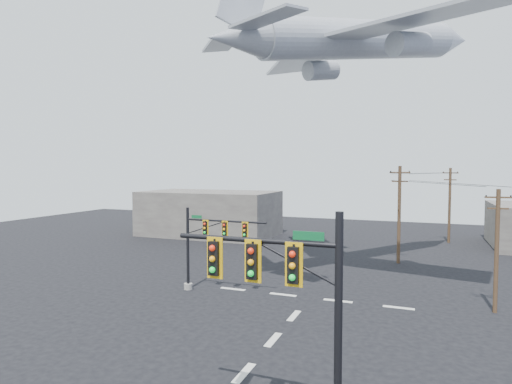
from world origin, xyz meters
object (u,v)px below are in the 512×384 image
at_px(signal_mast_near, 295,312).
at_px(airliner, 362,40).
at_px(utility_pole_b, 399,213).
at_px(utility_pole_c, 450,204).
at_px(utility_pole_a, 497,248).
at_px(signal_mast_far, 206,244).

distance_m(signal_mast_near, airliner, 27.57).
xyz_separation_m(signal_mast_near, airliner, (-0.97, 22.87, 15.36)).
distance_m(utility_pole_b, utility_pole_c, 15.07).
bearing_deg(utility_pole_a, utility_pole_c, 85.36).
relative_size(signal_mast_near, airliner, 0.31).
bearing_deg(utility_pole_b, signal_mast_far, -135.82).
relative_size(signal_mast_far, airliner, 0.26).
relative_size(signal_mast_near, utility_pole_c, 0.84).
bearing_deg(signal_mast_far, utility_pole_a, 7.66).
distance_m(signal_mast_near, utility_pole_a, 18.79).
height_order(signal_mast_near, utility_pole_b, utility_pole_b).
bearing_deg(airliner, signal_mast_near, -140.35).
relative_size(signal_mast_near, utility_pole_a, 0.99).
bearing_deg(signal_mast_far, utility_pole_b, 50.03).
height_order(utility_pole_c, airliner, airliner).
xyz_separation_m(utility_pole_c, airliner, (-8.03, -20.75, 14.88)).
height_order(utility_pole_a, utility_pole_b, utility_pole_b).
xyz_separation_m(utility_pole_a, airliner, (-9.35, 6.06, 15.59)).
bearing_deg(utility_pole_a, signal_mast_far, -179.80).
height_order(signal_mast_near, utility_pole_c, utility_pole_c).
xyz_separation_m(signal_mast_near, utility_pole_a, (8.39, 16.81, -0.23)).
relative_size(utility_pole_c, airliner, 0.37).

